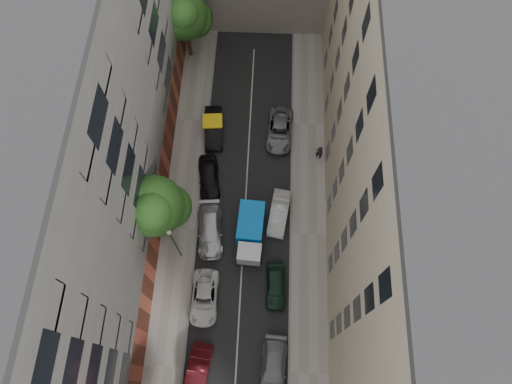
# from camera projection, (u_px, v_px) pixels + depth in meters

# --- Properties ---
(ground) EXTENTS (120.00, 120.00, 0.00)m
(ground) POSITION_uv_depth(u_px,v_px,m) (244.00, 232.00, 38.89)
(ground) COLOR #4C4C49
(ground) RESTS_ON ground
(road_surface) EXTENTS (8.00, 44.00, 0.02)m
(road_surface) POSITION_uv_depth(u_px,v_px,m) (244.00, 232.00, 38.88)
(road_surface) COLOR black
(road_surface) RESTS_ON ground
(sidewalk_left) EXTENTS (3.00, 44.00, 0.15)m
(sidewalk_left) POSITION_uv_depth(u_px,v_px,m) (180.00, 229.00, 38.92)
(sidewalk_left) COLOR gray
(sidewalk_left) RESTS_ON ground
(sidewalk_right) EXTENTS (3.00, 44.00, 0.15)m
(sidewalk_right) POSITION_uv_depth(u_px,v_px,m) (308.00, 234.00, 38.73)
(sidewalk_right) COLOR gray
(sidewalk_right) RESTS_ON ground
(building_left) EXTENTS (8.00, 44.00, 20.00)m
(building_left) POSITION_uv_depth(u_px,v_px,m) (73.00, 176.00, 29.93)
(building_left) COLOR #4E4B49
(building_left) RESTS_ON ground
(building_right) EXTENTS (8.00, 44.00, 20.00)m
(building_right) POSITION_uv_depth(u_px,v_px,m) (409.00, 189.00, 29.55)
(building_right) COLOR #BAAD91
(building_right) RESTS_ON ground
(tarp_truck) EXTENTS (2.27, 5.17, 2.34)m
(tarp_truck) POSITION_uv_depth(u_px,v_px,m) (250.00, 232.00, 37.53)
(tarp_truck) COLOR black
(tarp_truck) RESTS_ON ground
(car_left_1) EXTENTS (2.13, 4.59, 1.46)m
(car_left_1) POSITION_uv_depth(u_px,v_px,m) (198.00, 374.00, 33.69)
(car_left_1) COLOR #480E13
(car_left_1) RESTS_ON ground
(car_left_2) EXTENTS (2.12, 4.57, 1.27)m
(car_left_2) POSITION_uv_depth(u_px,v_px,m) (204.00, 298.00, 36.03)
(car_left_2) COLOR silver
(car_left_2) RESTS_ON ground
(car_left_3) EXTENTS (2.54, 5.25, 1.47)m
(car_left_3) POSITION_uv_depth(u_px,v_px,m) (210.00, 230.00, 38.19)
(car_left_3) COLOR #B7B7BC
(car_left_3) RESTS_ON ground
(car_left_4) EXTENTS (2.37, 4.60, 1.50)m
(car_left_4) POSITION_uv_depth(u_px,v_px,m) (209.00, 178.00, 40.15)
(car_left_4) COLOR black
(car_left_4) RESTS_ON ground
(car_left_5) EXTENTS (1.97, 4.69, 1.51)m
(car_left_5) POSITION_uv_depth(u_px,v_px,m) (214.00, 128.00, 42.19)
(car_left_5) COLOR black
(car_left_5) RESTS_ON ground
(car_right_1) EXTENTS (2.19, 4.80, 1.36)m
(car_right_1) POSITION_uv_depth(u_px,v_px,m) (273.00, 368.00, 33.87)
(car_right_1) COLOR slate
(car_right_1) RESTS_ON ground
(car_right_2) EXTENTS (1.70, 4.00, 1.35)m
(car_right_2) POSITION_uv_depth(u_px,v_px,m) (276.00, 285.00, 36.38)
(car_right_2) COLOR black
(car_right_2) RESTS_ON ground
(car_right_3) EXTENTS (2.08, 4.43, 1.40)m
(car_right_3) POSITION_uv_depth(u_px,v_px,m) (279.00, 213.00, 38.85)
(car_right_3) COLOR silver
(car_right_3) RESTS_ON ground
(car_right_4) EXTENTS (2.54, 5.05, 1.37)m
(car_right_4) POSITION_uv_depth(u_px,v_px,m) (280.00, 130.00, 42.16)
(car_right_4) COLOR slate
(car_right_4) RESTS_ON ground
(tree_mid) EXTENTS (4.94, 4.60, 8.57)m
(tree_mid) POSITION_uv_depth(u_px,v_px,m) (156.00, 208.00, 33.35)
(tree_mid) COLOR #382619
(tree_mid) RESTS_ON sidewalk_left
(tree_far) EXTENTS (4.91, 4.56, 7.70)m
(tree_far) POSITION_uv_depth(u_px,v_px,m) (185.00, 17.00, 41.70)
(tree_far) COLOR #382619
(tree_far) RESTS_ON sidewalk_left
(lamp_post) EXTENTS (0.36, 0.36, 6.07)m
(lamp_post) POSITION_uv_depth(u_px,v_px,m) (174.00, 241.00, 34.47)
(lamp_post) COLOR #1A5D28
(lamp_post) RESTS_ON sidewalk_left
(pedestrian) EXTENTS (0.78, 0.63, 1.86)m
(pedestrian) POSITION_uv_depth(u_px,v_px,m) (319.00, 152.00, 40.78)
(pedestrian) COLOR black
(pedestrian) RESTS_ON sidewalk_right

